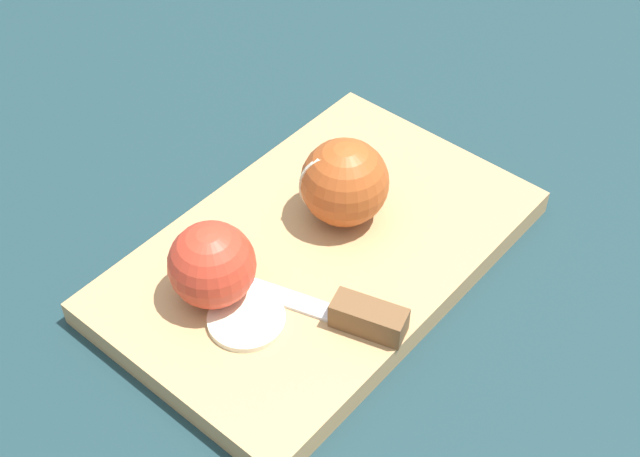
% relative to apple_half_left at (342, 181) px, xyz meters
% --- Properties ---
extents(ground_plane, '(4.00, 4.00, 0.00)m').
position_rel_apple_half_left_xyz_m(ground_plane, '(0.04, 0.00, -0.06)').
color(ground_plane, '#193338').
extents(cutting_board, '(0.40, 0.29, 0.02)m').
position_rel_apple_half_left_xyz_m(cutting_board, '(0.04, 0.00, -0.05)').
color(cutting_board, tan).
rests_on(cutting_board, ground_plane).
extents(apple_half_left, '(0.08, 0.08, 0.08)m').
position_rel_apple_half_left_xyz_m(apple_half_left, '(0.00, 0.00, 0.00)').
color(apple_half_left, '#AD4C1E').
rests_on(apple_half_left, cutting_board).
extents(apple_half_right, '(0.07, 0.07, 0.07)m').
position_rel_apple_half_left_xyz_m(apple_half_right, '(0.13, -0.04, -0.00)').
color(apple_half_right, red).
rests_on(apple_half_right, cutting_board).
extents(knife, '(0.04, 0.17, 0.02)m').
position_rel_apple_half_left_xyz_m(knife, '(0.10, 0.07, -0.03)').
color(knife, silver).
rests_on(knife, cutting_board).
extents(apple_slice, '(0.06, 0.06, 0.01)m').
position_rel_apple_half_left_xyz_m(apple_slice, '(0.14, -0.01, -0.04)').
color(apple_slice, beige).
rests_on(apple_slice, cutting_board).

